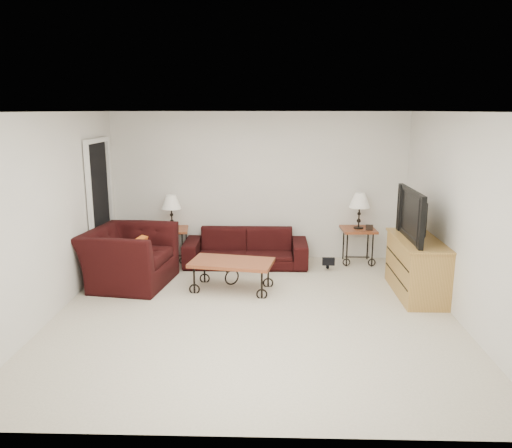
{
  "coord_description": "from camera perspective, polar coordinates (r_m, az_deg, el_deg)",
  "views": [
    {
      "loc": [
        0.2,
        -6.0,
        2.52
      ],
      "look_at": [
        0.0,
        0.7,
        1.0
      ],
      "focal_mm": 35.36,
      "sensor_mm": 36.0,
      "label": 1
    }
  ],
  "objects": [
    {
      "name": "side_table_right",
      "position": [
        8.62,
        11.42,
        -2.42
      ],
      "size": [
        0.57,
        0.57,
        0.6
      ],
      "primitive_type": "cube",
      "rotation": [
        0.0,
        0.0,
        0.05
      ],
      "color": "#9C4B27",
      "rests_on": "ground"
    },
    {
      "name": "coffee_table",
      "position": [
        7.22,
        -2.75,
        -5.84
      ],
      "size": [
        1.24,
        0.82,
        0.43
      ],
      "primitive_type": "cube",
      "rotation": [
        0.0,
        0.0,
        -0.18
      ],
      "color": "#9C4B27",
      "rests_on": "ground"
    },
    {
      "name": "wall_back",
      "position": [
        8.6,
        0.35,
        4.28
      ],
      "size": [
        5.0,
        0.02,
        2.5
      ],
      "primitive_type": "cube",
      "color": "white",
      "rests_on": "ground"
    },
    {
      "name": "television",
      "position": [
        7.16,
        17.98,
        1.02
      ],
      "size": [
        0.16,
        1.19,
        0.68
      ],
      "primitive_type": "imported",
      "rotation": [
        0.0,
        0.0,
        -1.57
      ],
      "color": "black",
      "rests_on": "tv_stand"
    },
    {
      "name": "doorway",
      "position": [
        8.24,
        -17.24,
        1.71
      ],
      "size": [
        0.08,
        0.94,
        2.04
      ],
      "primitive_type": "cube",
      "color": "black",
      "rests_on": "ground"
    },
    {
      "name": "side_table_left",
      "position": [
        8.66,
        -9.39,
        -2.35
      ],
      "size": [
        0.59,
        0.59,
        0.57
      ],
      "primitive_type": "cube",
      "rotation": [
        0.0,
        0.0,
        0.13
      ],
      "color": "#9C4B27",
      "rests_on": "ground"
    },
    {
      "name": "lamp_right",
      "position": [
        8.49,
        11.59,
        1.47
      ],
      "size": [
        0.35,
        0.35,
        0.6
      ],
      "primitive_type": null,
      "rotation": [
        0.0,
        0.0,
        0.05
      ],
      "color": "black",
      "rests_on": "side_table_right"
    },
    {
      "name": "wall_left",
      "position": [
        6.7,
        -22.09,
        0.9
      ],
      "size": [
        0.02,
        5.0,
        2.5
      ],
      "primitive_type": "cube",
      "color": "white",
      "rests_on": "ground"
    },
    {
      "name": "throw_pillow",
      "position": [
        7.53,
        -13.18,
        -2.97
      ],
      "size": [
        0.15,
        0.39,
        0.38
      ],
      "primitive_type": "cube",
      "rotation": [
        0.0,
        0.0,
        1.42
      ],
      "color": "#DD4E1C",
      "rests_on": "armchair"
    },
    {
      "name": "backpack",
      "position": [
        8.23,
        8.13,
        -3.77
      ],
      "size": [
        0.36,
        0.31,
        0.39
      ],
      "primitive_type": "ellipsoid",
      "rotation": [
        0.0,
        0.0,
        -0.32
      ],
      "color": "black",
      "rests_on": "ground"
    },
    {
      "name": "sofa",
      "position": [
        8.33,
        -1.16,
        -2.71
      ],
      "size": [
        2.02,
        0.79,
        0.59
      ],
      "primitive_type": "imported",
      "color": "black",
      "rests_on": "ground"
    },
    {
      "name": "wall_front",
      "position": [
        3.73,
        -1.46,
        -7.14
      ],
      "size": [
        5.0,
        0.02,
        2.5
      ],
      "primitive_type": "cube",
      "color": "white",
      "rests_on": "ground"
    },
    {
      "name": "ground",
      "position": [
        6.51,
        -0.18,
        -9.99
      ],
      "size": [
        5.0,
        5.0,
        0.0
      ],
      "primitive_type": "plane",
      "color": "beige",
      "rests_on": "ground"
    },
    {
      "name": "photo_frame_right",
      "position": [
        8.42,
        12.69,
        -0.4
      ],
      "size": [
        0.12,
        0.03,
        0.1
      ],
      "primitive_type": "cube",
      "rotation": [
        0.0,
        0.0,
        -0.16
      ],
      "color": "black",
      "rests_on": "side_table_right"
    },
    {
      "name": "tv_stand",
      "position": [
        7.35,
        17.73,
        -4.64
      ],
      "size": [
        0.55,
        1.33,
        0.8
      ],
      "primitive_type": "cube",
      "color": "#BE8C46",
      "rests_on": "ground"
    },
    {
      "name": "photo_frame_left",
      "position": [
        8.47,
        -10.66,
        -0.43
      ],
      "size": [
        0.11,
        0.05,
        0.1
      ],
      "primitive_type": "cube",
      "rotation": [
        0.0,
        0.0,
        0.31
      ],
      "color": "black",
      "rests_on": "side_table_left"
    },
    {
      "name": "lamp_left",
      "position": [
        8.53,
        -9.53,
        1.35
      ],
      "size": [
        0.36,
        0.36,
        0.57
      ],
      "primitive_type": null,
      "rotation": [
        0.0,
        0.0,
        0.13
      ],
      "color": "black",
      "rests_on": "side_table_left"
    },
    {
      "name": "ceiling",
      "position": [
        6.0,
        -0.2,
        12.58
      ],
      "size": [
        5.0,
        5.0,
        0.0
      ],
      "primitive_type": "plane",
      "color": "white",
      "rests_on": "wall_back"
    },
    {
      "name": "armchair",
      "position": [
        7.65,
        -14.14,
        -3.6
      ],
      "size": [
        1.3,
        1.43,
        0.83
      ],
      "primitive_type": "imported",
      "rotation": [
        0.0,
        0.0,
        1.42
      ],
      "color": "black",
      "rests_on": "ground"
    },
    {
      "name": "wall_right",
      "position": [
        6.55,
        22.22,
        0.64
      ],
      "size": [
        0.02,
        5.0,
        2.5
      ],
      "primitive_type": "cube",
      "color": "white",
      "rests_on": "ground"
    }
  ]
}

